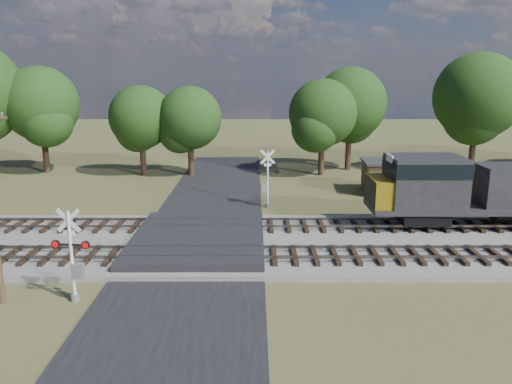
{
  "coord_description": "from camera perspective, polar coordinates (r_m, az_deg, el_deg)",
  "views": [
    {
      "loc": [
        3.07,
        -25.15,
        9.02
      ],
      "look_at": [
        3.12,
        2.0,
        2.64
      ],
      "focal_mm": 35.0,
      "sensor_mm": 36.0,
      "label": 1
    }
  ],
  "objects": [
    {
      "name": "crossing_signal_near",
      "position": [
        21.53,
        -20.07,
        -7.67
      ],
      "size": [
        1.59,
        0.36,
        3.93
      ],
      "rotation": [
        0.0,
        0.0,
        -0.1
      ],
      "color": "silver",
      "rests_on": "ground"
    },
    {
      "name": "equipment_shed",
      "position": [
        40.22,
        14.7,
        1.72
      ],
      "size": [
        3.97,
        3.97,
        2.56
      ],
      "rotation": [
        0.0,
        0.0,
        -0.06
      ],
      "color": "#4E3521",
      "rests_on": "ground"
    },
    {
      "name": "crossing_panel",
      "position": [
        27.26,
        -6.59,
        -5.49
      ],
      "size": [
        7.0,
        9.0,
        0.62
      ],
      "primitive_type": "cube",
      "color": "#262628",
      "rests_on": "ground"
    },
    {
      "name": "road",
      "position": [
        26.88,
        -6.69,
        -6.38
      ],
      "size": [
        7.0,
        60.0,
        0.08
      ],
      "primitive_type": "cube",
      "color": "black",
      "rests_on": "ground"
    },
    {
      "name": "ballast_bed",
      "position": [
        28.01,
        14.31,
        -5.66
      ],
      "size": [
        140.0,
        10.0,
        0.3
      ],
      "primitive_type": "cube",
      "color": "gray",
      "rests_on": "ground"
    },
    {
      "name": "crossing_signal_far",
      "position": [
        34.54,
        1.19,
        0.98
      ],
      "size": [
        1.64,
        0.38,
        4.08
      ],
      "rotation": [
        0.0,
        0.0,
        3.26
      ],
      "color": "silver",
      "rests_on": "ground"
    },
    {
      "name": "track_near",
      "position": [
        24.69,
        0.03,
        -7.17
      ],
      "size": [
        140.0,
        2.6,
        0.33
      ],
      "color": "black",
      "rests_on": "ballast_bed"
    },
    {
      "name": "track_far",
      "position": [
        29.43,
        0.01,
        -3.77
      ],
      "size": [
        140.0,
        2.6,
        0.33
      ],
      "color": "black",
      "rests_on": "ballast_bed"
    },
    {
      "name": "ground",
      "position": [
        26.89,
        -6.69,
        -6.46
      ],
      "size": [
        160.0,
        160.0,
        0.0
      ],
      "primitive_type": "plane",
      "color": "#4C4E29",
      "rests_on": "ground"
    },
    {
      "name": "treeline",
      "position": [
        46.28,
        5.23,
        10.48
      ],
      "size": [
        78.35,
        11.44,
        11.96
      ],
      "color": "black",
      "rests_on": "ground"
    }
  ]
}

